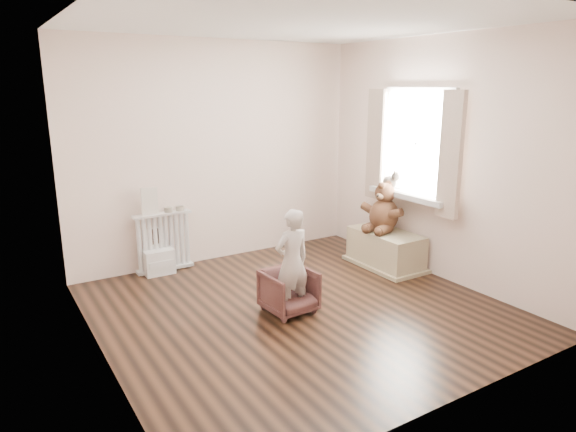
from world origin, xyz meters
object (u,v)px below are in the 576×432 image
armchair (289,291)px  teddy_bear (384,210)px  child (292,262)px  radiator (164,239)px  toy_vanity (158,250)px  toy_bench (386,250)px  plush_cat (391,180)px

armchair → teddy_bear: teddy_bear is taller
armchair → teddy_bear: bearing=14.9°
child → teddy_bear: bearing=-163.6°
radiator → toy_vanity: 0.15m
toy_bench → teddy_bear: 0.47m
toy_bench → armchair: bearing=-163.7°
toy_vanity → armchair: bearing=-66.5°
teddy_bear → armchair: bearing=-177.3°
radiator → toy_bench: (2.27, -1.21, -0.19)m
teddy_bear → toy_vanity: bearing=139.2°
toy_bench → teddy_bear: teddy_bear is taller
radiator → armchair: bearing=-69.5°
armchair → toy_bench: 1.71m
teddy_bear → plush_cat: (0.13, 0.06, 0.33)m
toy_vanity → armchair: size_ratio=1.15×
armchair → teddy_bear: size_ratio=0.78×
toy_vanity → plush_cat: bearing=-22.9°
armchair → plush_cat: size_ratio=1.75×
child → plush_cat: size_ratio=3.82×
toy_vanity → child: child is taller
radiator → armchair: radiator is taller
radiator → teddy_bear: (2.28, -1.14, 0.28)m
toy_vanity → toy_bench: bearing=-26.5°
child → teddy_bear: (1.65, 0.60, 0.15)m
child → teddy_bear: 1.76m
radiator → child: 1.85m
armchair → toy_bench: bearing=12.9°
toy_bench → teddy_bear: bearing=83.4°
armchair → child: (-0.00, -0.05, 0.31)m
toy_vanity → teddy_bear: size_ratio=0.90×
teddy_bear → plush_cat: 0.36m
child → toy_bench: bearing=-165.5°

